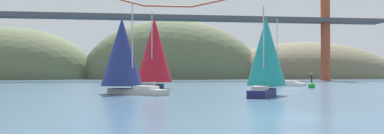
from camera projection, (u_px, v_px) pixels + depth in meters
The scene contains 10 objects.
ground_plane at pixel (298, 117), 21.72m from camera, with size 360.00×360.00×0.00m, color #385670.
headland_center at pixel (173, 79), 156.15m from camera, with size 70.66×44.00×46.39m, color #5B6647.
headland_left at pixel (12, 79), 148.07m from camera, with size 61.81×44.00×38.27m, color #5B6647.
headland_right at pixel (306, 78), 163.57m from camera, with size 75.89×44.00×29.95m, color #6B664C.
suspension_bridge at pixel (168, 14), 116.11m from camera, with size 133.17×6.00×41.66m.
sailboat_crimson_sail at pixel (154, 52), 58.65m from camera, with size 6.47×9.57×11.18m.
sailboat_navy_sail at pixel (123, 54), 45.12m from camera, with size 8.43×8.41×10.15m.
sailboat_blue_spinnaker at pixel (268, 57), 73.81m from camera, with size 9.97×9.68×12.26m.
sailboat_teal_sail at pixel (266, 54), 41.67m from camera, with size 6.16×8.03×9.22m.
channel_buoy at pixel (312, 86), 62.33m from camera, with size 1.10×1.10×2.64m.
Camera 1 is at (-8.66, -20.78, 2.44)m, focal length 37.30 mm.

